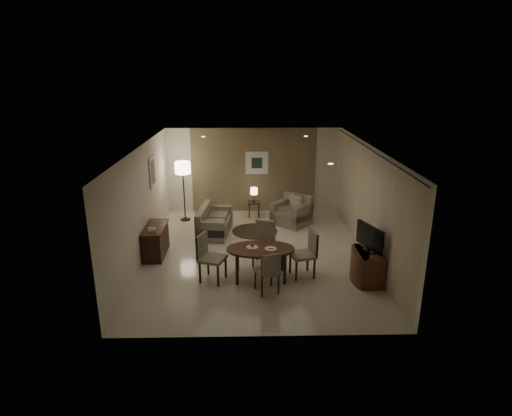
{
  "coord_description": "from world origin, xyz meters",
  "views": [
    {
      "loc": [
        -0.22,
        -9.89,
        4.42
      ],
      "look_at": [
        0.0,
        0.2,
        1.15
      ],
      "focal_mm": 30.0,
      "sensor_mm": 36.0,
      "label": 1
    }
  ],
  "objects_px": {
    "tv_cabinet": "(368,266)",
    "dining_table": "(260,263)",
    "chair_right": "(302,254)",
    "armchair": "(292,210)",
    "chair_left": "(213,258)",
    "side_table": "(254,209)",
    "console_desk": "(156,241)",
    "chair_near": "(267,271)",
    "floor_lamp": "(184,191)",
    "sofa": "(215,220)",
    "chair_far": "(263,244)"
  },
  "relations": [
    {
      "from": "sofa",
      "to": "side_table",
      "type": "xyz_separation_m",
      "value": [
        1.13,
        1.4,
        -0.13
      ]
    },
    {
      "from": "chair_left",
      "to": "sofa",
      "type": "bearing_deg",
      "value": 23.24
    },
    {
      "from": "sofa",
      "to": "floor_lamp",
      "type": "bearing_deg",
      "value": 47.77
    },
    {
      "from": "chair_right",
      "to": "armchair",
      "type": "relative_size",
      "value": 1.09
    },
    {
      "from": "chair_right",
      "to": "console_desk",
      "type": "bearing_deg",
      "value": -122.0
    },
    {
      "from": "console_desk",
      "to": "chair_right",
      "type": "xyz_separation_m",
      "value": [
        3.49,
        -1.22,
        0.15
      ]
    },
    {
      "from": "chair_right",
      "to": "sofa",
      "type": "xyz_separation_m",
      "value": [
        -2.14,
        2.71,
        -0.15
      ]
    },
    {
      "from": "chair_left",
      "to": "side_table",
      "type": "relative_size",
      "value": 2.2
    },
    {
      "from": "chair_far",
      "to": "chair_left",
      "type": "distance_m",
      "value": 1.39
    },
    {
      "from": "tv_cabinet",
      "to": "dining_table",
      "type": "xyz_separation_m",
      "value": [
        -2.33,
        0.23,
        -0.0
      ]
    },
    {
      "from": "console_desk",
      "to": "chair_far",
      "type": "height_order",
      "value": "chair_far"
    },
    {
      "from": "tv_cabinet",
      "to": "console_desk",
      "type": "bearing_deg",
      "value": 162.95
    },
    {
      "from": "chair_right",
      "to": "side_table",
      "type": "distance_m",
      "value": 4.24
    },
    {
      "from": "chair_right",
      "to": "floor_lamp",
      "type": "relative_size",
      "value": 0.57
    },
    {
      "from": "dining_table",
      "to": "floor_lamp",
      "type": "bearing_deg",
      "value": 119.51
    },
    {
      "from": "sofa",
      "to": "floor_lamp",
      "type": "height_order",
      "value": "floor_lamp"
    },
    {
      "from": "chair_far",
      "to": "chair_left",
      "type": "relative_size",
      "value": 0.96
    },
    {
      "from": "chair_left",
      "to": "sofa",
      "type": "relative_size",
      "value": 0.67
    },
    {
      "from": "console_desk",
      "to": "armchair",
      "type": "distance_m",
      "value": 4.2
    },
    {
      "from": "chair_right",
      "to": "armchair",
      "type": "xyz_separation_m",
      "value": [
        0.1,
        3.4,
        -0.1
      ]
    },
    {
      "from": "tv_cabinet",
      "to": "dining_table",
      "type": "height_order",
      "value": "same"
    },
    {
      "from": "chair_near",
      "to": "sofa",
      "type": "xyz_separation_m",
      "value": [
        -1.32,
        3.4,
        -0.09
      ]
    },
    {
      "from": "floor_lamp",
      "to": "armchair",
      "type": "bearing_deg",
      "value": -7.59
    },
    {
      "from": "chair_right",
      "to": "sofa",
      "type": "bearing_deg",
      "value": -154.4
    },
    {
      "from": "tv_cabinet",
      "to": "sofa",
      "type": "relative_size",
      "value": 0.57
    },
    {
      "from": "console_desk",
      "to": "chair_left",
      "type": "xyz_separation_m",
      "value": [
        1.51,
        -1.39,
        0.16
      ]
    },
    {
      "from": "chair_left",
      "to": "chair_far",
      "type": "bearing_deg",
      "value": -34.85
    },
    {
      "from": "dining_table",
      "to": "chair_right",
      "type": "relative_size",
      "value": 1.43
    },
    {
      "from": "chair_left",
      "to": "tv_cabinet",
      "type": "bearing_deg",
      "value": -71.77
    },
    {
      "from": "dining_table",
      "to": "floor_lamp",
      "type": "height_order",
      "value": "floor_lamp"
    },
    {
      "from": "side_table",
      "to": "console_desk",
      "type": "bearing_deg",
      "value": -130.76
    },
    {
      "from": "chair_left",
      "to": "console_desk",
      "type": "bearing_deg",
      "value": 67.39
    },
    {
      "from": "chair_left",
      "to": "side_table",
      "type": "xyz_separation_m",
      "value": [
        0.97,
        4.28,
        -0.29
      ]
    },
    {
      "from": "tv_cabinet",
      "to": "armchair",
      "type": "bearing_deg",
      "value": 109.42
    },
    {
      "from": "dining_table",
      "to": "armchair",
      "type": "distance_m",
      "value": 3.6
    },
    {
      "from": "console_desk",
      "to": "sofa",
      "type": "bearing_deg",
      "value": 47.71
    },
    {
      "from": "chair_near",
      "to": "chair_left",
      "type": "bearing_deg",
      "value": -44.64
    },
    {
      "from": "tv_cabinet",
      "to": "chair_far",
      "type": "relative_size",
      "value": 0.88
    },
    {
      "from": "console_desk",
      "to": "tv_cabinet",
      "type": "bearing_deg",
      "value": -17.05
    },
    {
      "from": "dining_table",
      "to": "chair_left",
      "type": "height_order",
      "value": "chair_left"
    },
    {
      "from": "side_table",
      "to": "floor_lamp",
      "type": "distance_m",
      "value": 2.25
    },
    {
      "from": "tv_cabinet",
      "to": "chair_left",
      "type": "xyz_separation_m",
      "value": [
        -3.38,
        0.11,
        0.18
      ]
    },
    {
      "from": "dining_table",
      "to": "chair_far",
      "type": "xyz_separation_m",
      "value": [
        0.09,
        0.68,
        0.16
      ]
    },
    {
      "from": "chair_near",
      "to": "dining_table",
      "type": "bearing_deg",
      "value": -100.69
    },
    {
      "from": "console_desk",
      "to": "sofa",
      "type": "relative_size",
      "value": 0.76
    },
    {
      "from": "chair_near",
      "to": "floor_lamp",
      "type": "height_order",
      "value": "floor_lamp"
    },
    {
      "from": "side_table",
      "to": "floor_lamp",
      "type": "bearing_deg",
      "value": -172.58
    },
    {
      "from": "tv_cabinet",
      "to": "floor_lamp",
      "type": "distance_m",
      "value": 6.14
    },
    {
      "from": "tv_cabinet",
      "to": "dining_table",
      "type": "distance_m",
      "value": 2.34
    },
    {
      "from": "chair_far",
      "to": "tv_cabinet",
      "type": "bearing_deg",
      "value": -7.99
    }
  ]
}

